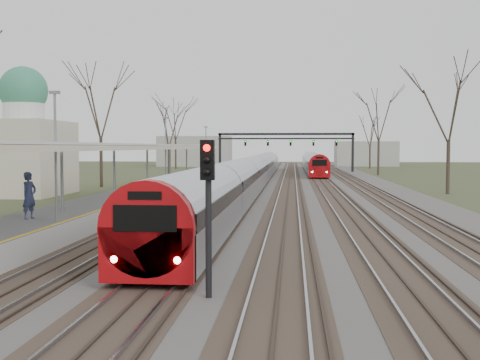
{
  "coord_description": "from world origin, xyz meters",
  "views": [
    {
      "loc": [
        1.36,
        -8.32,
        3.93
      ],
      "look_at": [
        -1.69,
        26.36,
        2.0
      ],
      "focal_mm": 45.0,
      "sensor_mm": 36.0,
      "label": 1
    }
  ],
  "objects_px": {
    "train_far": "(313,163)",
    "signal_post": "(208,195)",
    "train_near": "(254,171)",
    "passenger": "(29,196)"
  },
  "relations": [
    {
      "from": "train_far",
      "to": "signal_post",
      "type": "bearing_deg",
      "value": -93.81
    },
    {
      "from": "train_near",
      "to": "train_far",
      "type": "height_order",
      "value": "same"
    },
    {
      "from": "train_far",
      "to": "signal_post",
      "type": "distance_m",
      "value": 79.01
    },
    {
      "from": "train_far",
      "to": "passenger",
      "type": "distance_m",
      "value": 71.83
    },
    {
      "from": "train_far",
      "to": "passenger",
      "type": "height_order",
      "value": "train_far"
    },
    {
      "from": "passenger",
      "to": "train_near",
      "type": "bearing_deg",
      "value": 8.26
    },
    {
      "from": "train_far",
      "to": "signal_post",
      "type": "height_order",
      "value": "signal_post"
    },
    {
      "from": "train_far",
      "to": "passenger",
      "type": "xyz_separation_m",
      "value": [
        -13.68,
        -70.51,
        0.48
      ]
    },
    {
      "from": "train_near",
      "to": "signal_post",
      "type": "bearing_deg",
      "value": -87.79
    },
    {
      "from": "train_near",
      "to": "passenger",
      "type": "xyz_separation_m",
      "value": [
        -6.68,
        -37.13,
        0.48
      ]
    }
  ]
}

